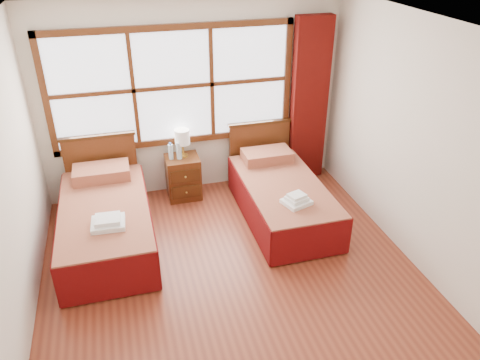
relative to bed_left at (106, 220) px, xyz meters
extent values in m
plane|color=brown|center=(1.27, -1.20, -0.30)|extent=(4.50, 4.50, 0.00)
plane|color=white|center=(1.27, -1.20, 2.30)|extent=(4.50, 4.50, 0.00)
plane|color=silver|center=(1.27, 1.05, 1.00)|extent=(4.00, 0.00, 4.00)
plane|color=silver|center=(-0.73, -1.20, 1.00)|extent=(0.00, 4.50, 4.50)
plane|color=silver|center=(3.27, -1.20, 1.00)|extent=(0.00, 4.50, 4.50)
cube|color=white|center=(1.02, 1.02, 1.20)|extent=(3.00, 0.02, 1.40)
cube|color=#542912|center=(1.02, 1.00, 0.46)|extent=(3.16, 0.06, 0.08)
cube|color=#542912|center=(1.02, 1.00, 1.94)|extent=(3.16, 0.06, 0.08)
cube|color=#542912|center=(-0.52, 1.00, 1.20)|extent=(0.08, 0.06, 1.56)
cube|color=#542912|center=(2.56, 1.00, 1.20)|extent=(0.08, 0.06, 1.56)
cube|color=#542912|center=(0.52, 1.00, 1.20)|extent=(0.05, 0.05, 1.40)
cube|color=#542912|center=(1.52, 1.00, 1.20)|extent=(0.05, 0.05, 1.40)
cube|color=#542912|center=(1.02, 1.00, 1.20)|extent=(3.00, 0.05, 0.05)
cube|color=#570C08|center=(2.87, 0.91, 0.87)|extent=(0.50, 0.16, 2.30)
cube|color=#3F210D|center=(0.00, -0.07, -0.16)|extent=(0.88, 1.75, 0.29)
cube|color=maroon|center=(0.00, -0.07, 0.11)|extent=(0.98, 1.94, 0.24)
cube|color=#650A0A|center=(-0.49, -0.07, -0.04)|extent=(0.03, 1.94, 0.49)
cube|color=#650A0A|center=(0.49, -0.07, -0.04)|extent=(0.03, 1.94, 0.49)
cube|color=#650A0A|center=(0.00, -1.04, -0.04)|extent=(0.98, 0.03, 0.49)
cube|color=maroon|center=(0.00, 0.64, 0.30)|extent=(0.69, 0.40, 0.15)
cube|color=#542912|center=(0.00, 0.94, 0.18)|extent=(0.91, 0.06, 0.95)
cube|color=#3F210D|center=(0.00, 0.94, 0.66)|extent=(0.95, 0.08, 0.04)
cube|color=#3F210D|center=(2.17, -0.07, -0.16)|extent=(0.83, 1.66, 0.27)
cube|color=maroon|center=(2.17, -0.07, 0.08)|extent=(0.93, 1.85, 0.23)
cube|color=#650A0A|center=(1.70, -0.07, -0.05)|extent=(0.03, 1.85, 0.46)
cube|color=#650A0A|center=(2.64, -0.07, -0.05)|extent=(0.03, 1.85, 0.46)
cube|color=#650A0A|center=(2.17, -0.99, -0.05)|extent=(0.93, 0.03, 0.46)
cube|color=maroon|center=(2.17, 0.60, 0.27)|extent=(0.65, 0.38, 0.14)
cube|color=#542912|center=(2.17, 0.94, 0.15)|extent=(0.87, 0.06, 0.90)
cube|color=#3F210D|center=(2.17, 0.94, 0.61)|extent=(0.90, 0.08, 0.04)
cube|color=#542912|center=(1.04, 0.80, 0.00)|extent=(0.44, 0.40, 0.59)
cube|color=#3F210D|center=(1.04, 0.59, -0.12)|extent=(0.39, 0.02, 0.18)
cube|color=#3F210D|center=(1.04, 0.59, 0.12)|extent=(0.39, 0.02, 0.18)
sphere|color=#B2953C|center=(1.04, 0.58, -0.12)|extent=(0.03, 0.03, 0.03)
sphere|color=#B2953C|center=(1.04, 0.58, 0.12)|extent=(0.03, 0.03, 0.03)
cube|color=white|center=(0.05, -0.47, 0.25)|extent=(0.36, 0.32, 0.05)
cube|color=white|center=(0.05, -0.47, 0.30)|extent=(0.27, 0.24, 0.05)
cube|color=white|center=(2.15, -0.55, 0.22)|extent=(0.36, 0.34, 0.05)
cube|color=white|center=(2.15, -0.55, 0.26)|extent=(0.27, 0.26, 0.04)
cube|color=white|center=(2.15, -0.55, 0.30)|extent=(0.23, 0.21, 0.04)
cylinder|color=gold|center=(1.07, 0.83, 0.30)|extent=(0.12, 0.12, 0.02)
cylinder|color=gold|center=(1.07, 0.83, 0.40)|extent=(0.03, 0.03, 0.16)
cylinder|color=white|center=(1.07, 0.83, 0.58)|extent=(0.20, 0.20, 0.20)
cylinder|color=#BDE1F3|center=(0.90, 0.80, 0.40)|extent=(0.06, 0.06, 0.21)
cylinder|color=#174DAE|center=(0.90, 0.80, 0.51)|extent=(0.03, 0.03, 0.03)
cylinder|color=#BDE1F3|center=(1.00, 0.78, 0.41)|extent=(0.07, 0.07, 0.24)
cylinder|color=#174DAE|center=(1.00, 0.78, 0.54)|extent=(0.03, 0.03, 0.03)
camera|label=1|loc=(0.30, -4.79, 3.06)|focal=35.00mm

